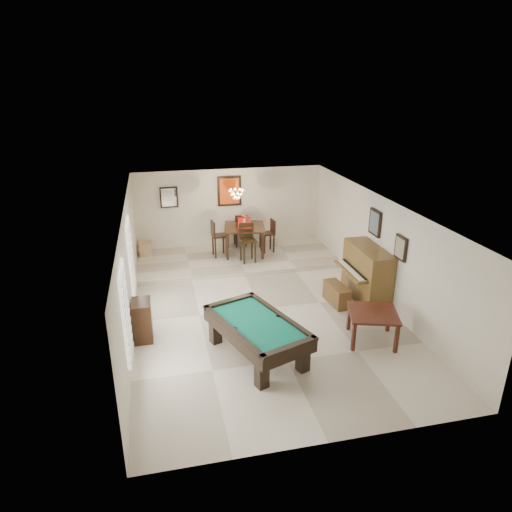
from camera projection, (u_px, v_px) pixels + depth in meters
name	position (u px, v px, depth m)	size (l,w,h in m)	color
ground_plane	(261.00, 309.00, 11.10)	(6.00, 9.00, 0.02)	beige
wall_back	(230.00, 209.00, 14.71)	(6.00, 0.04, 2.60)	silver
wall_front	(334.00, 372.00, 6.53)	(6.00, 0.04, 2.60)	silver
wall_left	(129.00, 270.00, 10.01)	(0.04, 9.00, 2.60)	silver
wall_right	(380.00, 249.00, 11.24)	(0.04, 9.00, 2.60)	silver
ceiling	(262.00, 205.00, 10.15)	(6.00, 9.00, 0.04)	white
dining_step	(237.00, 259.00, 14.03)	(6.00, 2.50, 0.12)	beige
window_left_front	(126.00, 313.00, 7.98)	(0.06, 1.00, 1.70)	white
window_left_rear	(131.00, 256.00, 10.53)	(0.06, 1.00, 1.70)	white
pool_table	(257.00, 339.00, 9.09)	(1.22, 2.25, 0.75)	black
square_table	(372.00, 326.00, 9.63)	(0.99, 0.99, 0.68)	#36150D
upright_piano	(361.00, 275.00, 11.29)	(0.94, 1.67, 1.39)	brown
piano_bench	(337.00, 294.00, 11.28)	(0.34, 0.89, 0.49)	brown
apothecary_chest	(142.00, 320.00, 9.67)	(0.39, 0.59, 0.88)	black
dining_table	(244.00, 238.00, 14.11)	(1.21, 1.21, 1.00)	black
flower_vase	(244.00, 218.00, 13.88)	(0.15, 0.15, 0.26)	red
dining_chair_south	(248.00, 243.00, 13.43)	(0.43, 0.43, 1.16)	black
dining_chair_north	(240.00, 230.00, 14.78)	(0.40, 0.40, 1.07)	black
dining_chair_west	(219.00, 238.00, 13.89)	(0.42, 0.42, 1.13)	black
dining_chair_east	(268.00, 236.00, 14.26)	(0.38, 0.38, 1.03)	black
corner_bench	(145.00, 249.00, 14.10)	(0.36, 0.45, 0.40)	tan
chandelier	(236.00, 191.00, 13.21)	(0.44, 0.44, 0.60)	#FFE5B2
back_painting	(229.00, 191.00, 14.46)	(0.75, 0.06, 0.95)	#D84C14
back_mirror	(169.00, 197.00, 14.11)	(0.55, 0.06, 0.65)	white
right_picture_upper	(375.00, 223.00, 11.28)	(0.06, 0.55, 0.65)	slate
right_picture_lower	(401.00, 248.00, 10.17)	(0.06, 0.45, 0.55)	gray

